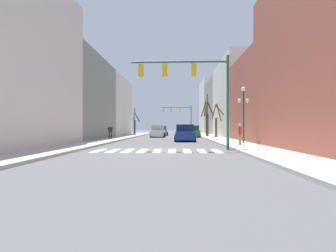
{
  "coord_description": "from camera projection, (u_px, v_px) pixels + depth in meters",
  "views": [
    {
      "loc": [
        1.15,
        -15.7,
        1.44
      ],
      "look_at": [
        -0.33,
        30.73,
        1.66
      ],
      "focal_mm": 28.0,
      "sensor_mm": 36.0,
      "label": 1
    }
  ],
  "objects": [
    {
      "name": "ground_plane",
      "position": [
        157.0,
        151.0,
        15.73
      ],
      "size": [
        240.0,
        240.0,
        0.0
      ],
      "primitive_type": "plane",
      "color": "#4C4C4F"
    },
    {
      "name": "sidewalk_left",
      "position": [
        58.0,
        150.0,
        15.92
      ],
      "size": [
        2.72,
        90.0,
        0.15
      ],
      "color": "#ADA89E",
      "rests_on": "ground_plane"
    },
    {
      "name": "sidewalk_right",
      "position": [
        259.0,
        150.0,
        15.53
      ],
      "size": [
        2.72,
        90.0,
        0.15
      ],
      "color": "#ADA89E",
      "rests_on": "ground_plane"
    },
    {
      "name": "building_row_left",
      "position": [
        73.0,
        92.0,
        29.14
      ],
      "size": [
        6.0,
        40.47,
        12.22
      ],
      "color": "beige",
      "rests_on": "ground_plane"
    },
    {
      "name": "building_row_right",
      "position": [
        234.0,
        102.0,
        42.09
      ],
      "size": [
        6.0,
        62.82,
        12.94
      ],
      "color": "#934C3D",
      "rests_on": "ground_plane"
    },
    {
      "name": "crosswalk_stripes",
      "position": [
        157.0,
        151.0,
        15.91
      ],
      "size": [
        7.65,
        2.6,
        0.01
      ],
      "color": "white",
      "rests_on": "ground_plane"
    },
    {
      "name": "traffic_signal_near",
      "position": [
        191.0,
        80.0,
        16.71
      ],
      "size": [
        6.26,
        0.28,
        6.02
      ],
      "color": "#236038",
      "rests_on": "ground_plane"
    },
    {
      "name": "traffic_signal_far",
      "position": [
        180.0,
        113.0,
        58.2
      ],
      "size": [
        6.88,
        0.28,
        6.26
      ],
      "color": "#236038",
      "rests_on": "ground_plane"
    },
    {
      "name": "street_lamp_right_corner",
      "position": [
        244.0,
        103.0,
        21.08
      ],
      "size": [
        0.95,
        0.36,
        4.55
      ],
      "color": "#1E4C2D",
      "rests_on": "sidewalk_right"
    },
    {
      "name": "car_driving_toward_lane",
      "position": [
        193.0,
        132.0,
        37.98
      ],
      "size": [
        1.96,
        4.32,
        1.68
      ],
      "rotation": [
        0.0,
        0.0,
        1.57
      ],
      "color": "#236B38",
      "rests_on": "ground_plane"
    },
    {
      "name": "car_parked_left_near",
      "position": [
        185.0,
        133.0,
        27.16
      ],
      "size": [
        2.15,
        4.59,
        1.72
      ],
      "rotation": [
        0.0,
        0.0,
        1.57
      ],
      "color": "navy",
      "rests_on": "ground_plane"
    },
    {
      "name": "car_at_intersection",
      "position": [
        158.0,
        132.0,
        37.9
      ],
      "size": [
        2.06,
        4.13,
        1.68
      ],
      "rotation": [
        0.0,
        0.0,
        -1.57
      ],
      "color": "white",
      "rests_on": "ground_plane"
    },
    {
      "name": "car_parked_right_far",
      "position": [
        161.0,
        131.0,
        45.44
      ],
      "size": [
        2.18,
        4.2,
        1.68
      ],
      "rotation": [
        0.0,
        0.0,
        -1.57
      ],
      "color": "gray",
      "rests_on": "ground_plane"
    },
    {
      "name": "pedestrian_near_right_corner",
      "position": [
        110.0,
        131.0,
        29.77
      ],
      "size": [
        0.58,
        0.46,
        1.54
      ],
      "rotation": [
        0.0,
        0.0,
        0.65
      ],
      "color": "black",
      "rests_on": "sidewalk_left"
    },
    {
      "name": "pedestrian_on_left_sidewalk",
      "position": [
        240.0,
        132.0,
        18.84
      ],
      "size": [
        0.24,
        0.67,
        1.56
      ],
      "rotation": [
        0.0,
        0.0,
        4.62
      ],
      "color": "#7A705B",
      "rests_on": "sidewalk_right"
    },
    {
      "name": "street_tree_left_far",
      "position": [
        217.0,
        121.0,
        34.55
      ],
      "size": [
        2.43,
        2.84,
        4.47
      ],
      "color": "brown",
      "rests_on": "sidewalk_right"
    },
    {
      "name": "street_tree_right_far",
      "position": [
        207.0,
        116.0,
        38.41
      ],
      "size": [
        1.9,
        3.84,
        6.27
      ],
      "color": "#473828",
      "rests_on": "sidewalk_right"
    },
    {
      "name": "street_tree_right_near",
      "position": [
        135.0,
        123.0,
        43.65
      ],
      "size": [
        1.16,
        1.87,
        4.58
      ],
      "color": "brown",
      "rests_on": "sidewalk_left"
    }
  ]
}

